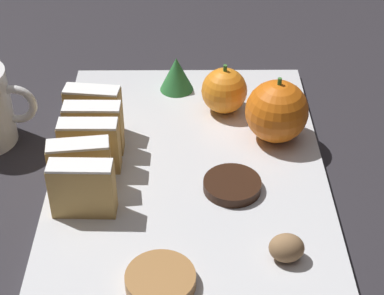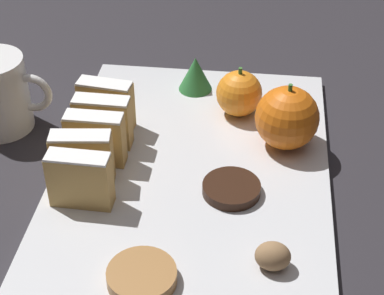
{
  "view_description": "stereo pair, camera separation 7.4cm",
  "coord_description": "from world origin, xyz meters",
  "px_view_note": "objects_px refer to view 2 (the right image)",
  "views": [
    {
      "loc": [
        -0.0,
        -0.59,
        0.49
      ],
      "look_at": [
        0.0,
        0.0,
        0.04
      ],
      "focal_mm": 60.0,
      "sensor_mm": 36.0,
      "label": 1
    },
    {
      "loc": [
        0.07,
        -0.59,
        0.49
      ],
      "look_at": [
        0.0,
        0.0,
        0.04
      ],
      "focal_mm": 60.0,
      "sensor_mm": 36.0,
      "label": 2
    }
  ],
  "objects_px": {
    "orange_far": "(287,118)",
    "orange_near": "(239,93)",
    "walnut": "(273,256)",
    "chocolate_cookie": "(231,189)"
  },
  "relations": [
    {
      "from": "orange_near",
      "to": "orange_far",
      "type": "height_order",
      "value": "orange_far"
    },
    {
      "from": "orange_far",
      "to": "chocolate_cookie",
      "type": "bearing_deg",
      "value": -120.7
    },
    {
      "from": "orange_far",
      "to": "orange_near",
      "type": "bearing_deg",
      "value": 134.56
    },
    {
      "from": "orange_near",
      "to": "walnut",
      "type": "bearing_deg",
      "value": -79.48
    },
    {
      "from": "orange_near",
      "to": "walnut",
      "type": "distance_m",
      "value": 0.27
    },
    {
      "from": "walnut",
      "to": "orange_near",
      "type": "bearing_deg",
      "value": 100.52
    },
    {
      "from": "orange_near",
      "to": "walnut",
      "type": "xyz_separation_m",
      "value": [
        0.05,
        -0.27,
        -0.02
      ]
    },
    {
      "from": "walnut",
      "to": "chocolate_cookie",
      "type": "xyz_separation_m",
      "value": [
        -0.05,
        0.11,
        -0.01
      ]
    },
    {
      "from": "orange_near",
      "to": "orange_far",
      "type": "distance_m",
      "value": 0.09
    },
    {
      "from": "chocolate_cookie",
      "to": "orange_near",
      "type": "bearing_deg",
      "value": 90.74
    }
  ]
}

